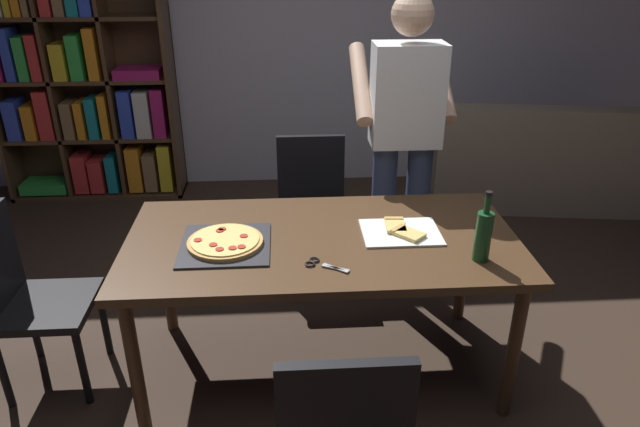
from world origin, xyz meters
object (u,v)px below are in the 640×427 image
object	(u,v)px
dining_table	(322,251)
bookshelf	(83,86)
pepperoni_pizza_on_tray	(225,243)
chair_far_side	(312,200)
person_serving_pizza	(404,135)
wine_bottle	(483,235)
chair_left_end	(24,292)
kitchen_scissors	(320,264)
couch	(535,165)

from	to	relation	value
dining_table	bookshelf	xyz separation A→B (m)	(-1.76, 2.37, 0.25)
bookshelf	pepperoni_pizza_on_tray	world-z (taller)	bookshelf
chair_far_side	person_serving_pizza	bearing A→B (deg)	-23.51
bookshelf	wine_bottle	xyz separation A→B (m)	(2.42, -2.61, -0.05)
dining_table	wine_bottle	bearing A→B (deg)	-20.23
dining_table	chair_left_end	xyz separation A→B (m)	(-1.38, 0.00, -0.17)
person_serving_pizza	kitchen_scissors	bearing A→B (deg)	-118.77
person_serving_pizza	kitchen_scissors	size ratio (longest dim) A/B	9.12
chair_left_end	chair_far_side	bearing A→B (deg)	34.15
chair_far_side	couch	world-z (taller)	chair_far_side
couch	kitchen_scissors	size ratio (longest dim) A/B	9.38
pepperoni_pizza_on_tray	wine_bottle	distance (m)	1.12
chair_left_end	pepperoni_pizza_on_tray	bearing A→B (deg)	-3.11
chair_left_end	bookshelf	world-z (taller)	bookshelf
dining_table	wine_bottle	distance (m)	0.73
dining_table	wine_bottle	world-z (taller)	wine_bottle
person_serving_pizza	wine_bottle	world-z (taller)	person_serving_pizza
dining_table	pepperoni_pizza_on_tray	size ratio (longest dim) A/B	4.52
couch	bookshelf	size ratio (longest dim) A/B	0.92
dining_table	kitchen_scissors	world-z (taller)	kitchen_scissors
bookshelf	person_serving_pizza	bearing A→B (deg)	-36.15
chair_far_side	wine_bottle	world-z (taller)	wine_bottle
dining_table	person_serving_pizza	size ratio (longest dim) A/B	1.03
bookshelf	chair_far_side	bearing A→B (deg)	-39.20
couch	pepperoni_pizza_on_tray	size ratio (longest dim) A/B	4.54
chair_far_side	pepperoni_pizza_on_tray	bearing A→B (deg)	-113.78
wine_bottle	chair_left_end	bearing A→B (deg)	173.22
wine_bottle	chair_far_side	bearing A→B (deg)	119.18
chair_far_side	kitchen_scissors	world-z (taller)	chair_far_side
couch	person_serving_pizza	xyz separation A→B (m)	(-1.39, -1.27, 0.70)
chair_left_end	wine_bottle	xyz separation A→B (m)	(2.04, -0.24, 0.36)
wine_bottle	kitchen_scissors	size ratio (longest dim) A/B	1.65
pepperoni_pizza_on_tray	person_serving_pizza	bearing A→B (deg)	39.23
couch	chair_left_end	bearing A→B (deg)	-148.74
couch	kitchen_scissors	xyz separation A→B (m)	(-1.92, -2.23, 0.45)
dining_table	bookshelf	world-z (taller)	bookshelf
bookshelf	person_serving_pizza	world-z (taller)	bookshelf
bookshelf	person_serving_pizza	size ratio (longest dim) A/B	1.11
wine_bottle	person_serving_pizza	bearing A→B (deg)	99.06
dining_table	pepperoni_pizza_on_tray	distance (m)	0.45
chair_left_end	bookshelf	xyz separation A→B (m)	(-0.37, 2.37, 0.41)
person_serving_pizza	dining_table	bearing A→B (deg)	-125.20
kitchen_scissors	person_serving_pizza	bearing A→B (deg)	61.23
chair_far_side	pepperoni_pizza_on_tray	distance (m)	1.11
person_serving_pizza	wine_bottle	xyz separation A→B (m)	(0.15, -0.96, -0.13)
dining_table	kitchen_scissors	size ratio (longest dim) A/B	9.35
person_serving_pizza	couch	bearing A→B (deg)	42.51
couch	person_serving_pizza	size ratio (longest dim) A/B	1.03
person_serving_pizza	pepperoni_pizza_on_tray	distance (m)	1.24
chair_far_side	bookshelf	world-z (taller)	bookshelf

